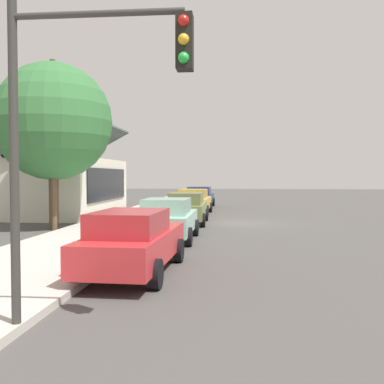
# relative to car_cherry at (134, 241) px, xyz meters

# --- Properties ---
(ground_plane) EXTENTS (120.00, 120.00, 0.00)m
(ground_plane) POSITION_rel_car_cherry_xyz_m (12.23, -2.74, -0.82)
(ground_plane) COLOR #4C4947
(sidewalk_curb) EXTENTS (60.00, 4.20, 0.16)m
(sidewalk_curb) POSITION_rel_car_cherry_xyz_m (12.23, 2.86, -0.74)
(sidewalk_curb) COLOR beige
(sidewalk_curb) RESTS_ON ground
(car_cherry) EXTENTS (4.96, 2.07, 1.59)m
(car_cherry) POSITION_rel_car_cherry_xyz_m (0.00, 0.00, 0.00)
(car_cherry) COLOR red
(car_cherry) RESTS_ON ground
(car_seafoam) EXTENTS (4.40, 2.02, 1.59)m
(car_seafoam) POSITION_rel_car_cherry_xyz_m (5.66, -0.02, -0.00)
(car_seafoam) COLOR #9ED1BC
(car_seafoam) RESTS_ON ground
(car_olive) EXTENTS (4.87, 2.03, 1.59)m
(car_olive) POSITION_rel_car_cherry_xyz_m (11.51, -0.10, 0.00)
(car_olive) COLOR olive
(car_olive) RESTS_ON ground
(car_mustard) EXTENTS (4.80, 2.17, 1.59)m
(car_mustard) POSITION_rel_car_cherry_xyz_m (17.21, 0.08, 0.00)
(car_mustard) COLOR gold
(car_mustard) RESTS_ON ground
(car_navy) EXTENTS (4.75, 2.14, 1.59)m
(car_navy) POSITION_rel_car_cherry_xyz_m (23.34, 0.16, 0.00)
(car_navy) COLOR navy
(car_navy) RESTS_ON ground
(storefront_building) EXTENTS (10.33, 8.13, 5.67)m
(storefront_building) POSITION_rel_car_cherry_xyz_m (16.16, 9.24, 1.07)
(storefront_building) COLOR silver
(storefront_building) RESTS_ON ground
(shade_tree) EXTENTS (5.28, 5.28, 7.51)m
(shade_tree) POSITION_rel_car_cherry_xyz_m (8.78, 5.68, 4.04)
(shade_tree) COLOR brown
(shade_tree) RESTS_ON ground
(traffic_light_main) EXTENTS (0.37, 2.79, 5.20)m
(traffic_light_main) POSITION_rel_car_cherry_xyz_m (-4.26, -0.20, 2.68)
(traffic_light_main) COLOR #383833
(traffic_light_main) RESTS_ON ground
(utility_pole_wooden) EXTENTS (1.80, 0.24, 7.50)m
(utility_pole_wooden) POSITION_rel_car_cherry_xyz_m (8.27, 5.46, 3.11)
(utility_pole_wooden) COLOR brown
(utility_pole_wooden) RESTS_ON ground
(fire_hydrant_red) EXTENTS (0.22, 0.22, 0.71)m
(fire_hydrant_red) POSITION_rel_car_cherry_xyz_m (10.61, 1.46, -0.32)
(fire_hydrant_red) COLOR red
(fire_hydrant_red) RESTS_ON sidewalk_curb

